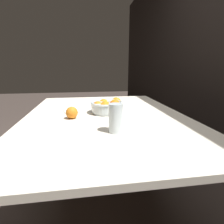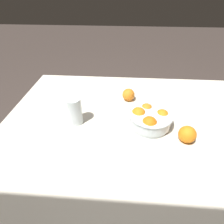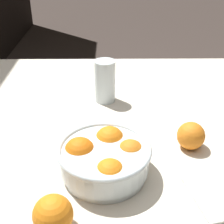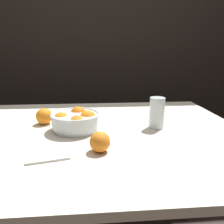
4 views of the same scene
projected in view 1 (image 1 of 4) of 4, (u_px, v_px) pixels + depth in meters
ground_plane at (106, 201)px, 1.37m from camera, size 12.00×12.00×0.00m
dining_table at (106, 123)px, 1.21m from camera, size 1.45×1.07×0.71m
fruit_bowl at (106, 106)px, 1.23m from camera, size 0.22×0.22×0.10m
juice_glass at (116, 119)px, 0.87m from camera, size 0.07×0.07×0.15m
orange_loose_near_bowl at (72, 113)px, 1.10m from camera, size 0.08×0.08×0.08m
orange_loose_front at (116, 102)px, 1.41m from camera, size 0.08×0.08×0.08m
napkin at (71, 111)px, 1.29m from camera, size 0.17×0.14×0.01m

